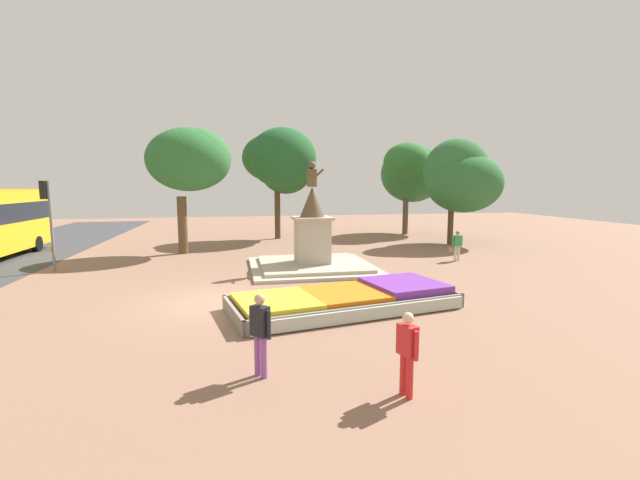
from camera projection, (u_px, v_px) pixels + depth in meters
ground_plane at (216, 303)px, 14.11m from camera, size 78.16×78.16×0.00m
flower_planter at (348, 300)px, 13.41m from camera, size 7.50×4.21×0.66m
statue_monument at (312, 248)px, 19.76m from camera, size 5.64×5.64×4.91m
traffic_light_far_corner at (48, 210)px, 18.76m from camera, size 0.41×0.28×4.04m
pedestrian_with_handbag at (457, 244)px, 21.75m from camera, size 0.73×0.22×1.54m
pedestrian_near_planter at (407, 349)px, 7.74m from camera, size 0.32×0.55×1.59m
pedestrian_crossing_plaza at (260, 329)px, 8.54m from camera, size 0.42×0.45×1.73m
park_tree_far_left at (461, 180)px, 27.46m from camera, size 5.00×5.11×6.80m
park_tree_behind_statue at (280, 161)px, 30.07m from camera, size 5.12×5.05×7.80m
park_tree_far_right at (192, 160)px, 23.61m from camera, size 4.60×4.17×6.98m
park_tree_street_side at (411, 171)px, 33.49m from camera, size 5.29×5.83×7.01m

